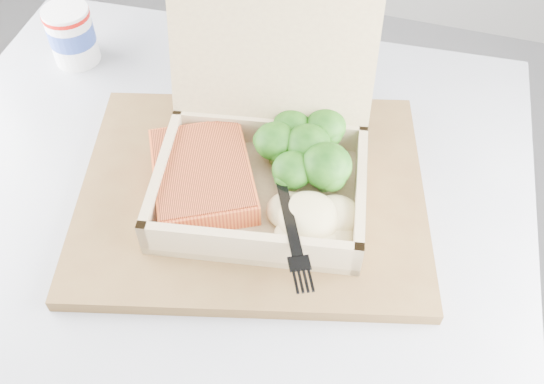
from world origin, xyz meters
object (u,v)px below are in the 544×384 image
(cafe_table, at_px, (213,297))
(takeout_container, at_px, (264,143))
(serving_tray, at_px, (252,192))
(paper_cup, at_px, (71,34))

(cafe_table, height_order, takeout_container, takeout_container)
(takeout_container, bearing_deg, cafe_table, -139.47)
(cafe_table, distance_m, serving_tray, 0.20)
(cafe_table, xyz_separation_m, serving_tray, (0.05, 0.04, 0.19))
(serving_tray, bearing_deg, takeout_container, 72.17)
(takeout_container, xyz_separation_m, paper_cup, (-0.33, 0.14, -0.03))
(serving_tray, distance_m, takeout_container, 0.06)
(cafe_table, bearing_deg, serving_tray, 42.99)
(cafe_table, relative_size, paper_cup, 9.76)
(cafe_table, height_order, serving_tray, serving_tray)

